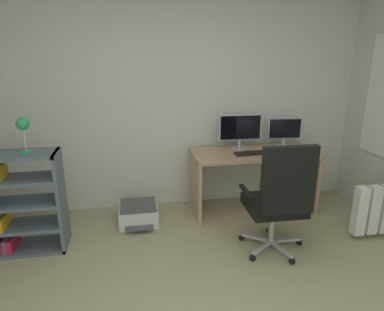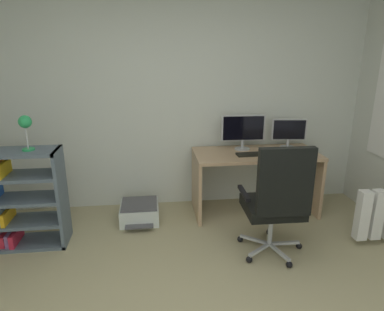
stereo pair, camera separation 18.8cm
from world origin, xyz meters
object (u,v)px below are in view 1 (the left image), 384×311
object	(u,v)px
office_chair	(279,197)
bookshelf	(4,206)
monitor_secondary	(284,130)
desk_lamp	(23,127)
printer	(139,213)
keyboard	(250,153)
computer_mouse	(270,152)
desk	(253,167)
monitor_main	(240,129)

from	to	relation	value
office_chair	bookshelf	distance (m)	2.55
monitor_secondary	desk_lamp	distance (m)	2.82
bookshelf	printer	bearing A→B (deg)	16.22
keyboard	office_chair	xyz separation A→B (m)	(-0.01, -0.86, -0.16)
keyboard	bookshelf	world-z (taller)	bookshelf
keyboard	office_chair	world-z (taller)	office_chair
monitor_secondary	computer_mouse	xyz separation A→B (m)	(-0.28, -0.27, -0.19)
desk	bookshelf	world-z (taller)	bookshelf
desk	keyboard	bearing A→B (deg)	-129.76
monitor_secondary	desk_lamp	size ratio (longest dim) A/B	1.24
monitor_secondary	office_chair	xyz separation A→B (m)	(-0.53, -1.11, -0.35)
computer_mouse	bookshelf	world-z (taller)	bookshelf
desk_lamp	office_chair	bearing A→B (deg)	-12.93
keyboard	bookshelf	bearing A→B (deg)	-175.30
keyboard	bookshelf	distance (m)	2.54
bookshelf	printer	distance (m)	1.34
desk	keyboard	xyz separation A→B (m)	(-0.08, -0.10, 0.21)
keyboard	office_chair	size ratio (longest dim) A/B	0.31
keyboard	office_chair	distance (m)	0.88
office_chair	desk_lamp	bearing A→B (deg)	167.07
desk	keyboard	world-z (taller)	keyboard
monitor_secondary	printer	distance (m)	1.98
monitor_main	desk_lamp	xyz separation A→B (m)	(-2.19, -0.60, 0.23)
desk	office_chair	bearing A→B (deg)	-95.62
computer_mouse	desk_lamp	xyz separation A→B (m)	(-2.46, -0.32, 0.46)
monitor_secondary	keyboard	xyz separation A→B (m)	(-0.51, -0.24, -0.19)
desk	office_chair	size ratio (longest dim) A/B	1.28
computer_mouse	printer	world-z (taller)	computer_mouse
monitor_secondary	office_chair	world-z (taller)	office_chair
monitor_secondary	office_chair	distance (m)	1.27
office_chair	computer_mouse	bearing A→B (deg)	73.82
keyboard	desk_lamp	distance (m)	2.31
monitor_main	desk_lamp	world-z (taller)	desk_lamp
monitor_main	printer	size ratio (longest dim) A/B	1.03
monitor_secondary	desk_lamp	xyz separation A→B (m)	(-2.74, -0.60, 0.27)
monitor_main	desk_lamp	size ratio (longest dim) A/B	1.58
desk	computer_mouse	distance (m)	0.29
desk	monitor_secondary	distance (m)	0.61
desk	bookshelf	bearing A→B (deg)	-170.14
monitor_main	computer_mouse	world-z (taller)	monitor_main
desk_lamp	desk	bearing A→B (deg)	11.00
bookshelf	printer	size ratio (longest dim) A/B	1.95
keyboard	office_chair	bearing A→B (deg)	-94.17
desk	monitor_secondary	size ratio (longest dim) A/B	3.50
bookshelf	monitor_secondary	bearing A→B (deg)	11.17
monitor_main	printer	bearing A→B (deg)	-169.07
computer_mouse	office_chair	xyz separation A→B (m)	(-0.24, -0.83, -0.16)
bookshelf	office_chair	bearing A→B (deg)	-11.56
desk_lamp	printer	distance (m)	1.51
monitor_secondary	bookshelf	world-z (taller)	monitor_secondary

